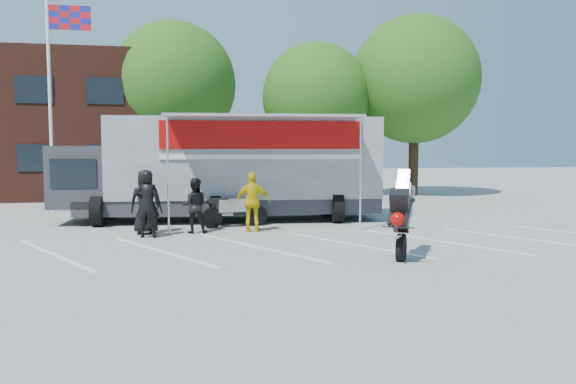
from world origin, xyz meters
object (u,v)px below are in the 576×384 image
object	(u,v)px
parked_motorcycle	(235,227)
spectator_leather_a	(146,202)
tree_right	(415,80)
spectator_leather_b	(147,204)
spectator_hivis	(253,202)
stunt_bike_rider	(405,255)
tree_left	(174,84)
tree_mid	(316,98)
spectator_leather_c	(194,206)
flagpole	(56,78)
transporter_truck	(231,220)

from	to	relation	value
parked_motorcycle	spectator_leather_a	bearing A→B (deg)	95.91
tree_right	spectator_leather_b	distance (m)	17.70
spectator_hivis	parked_motorcycle	bearing A→B (deg)	-59.95
stunt_bike_rider	spectator_leather_a	bearing A→B (deg)	174.47
tree_left	parked_motorcycle	world-z (taller)	tree_left
tree_left	tree_mid	bearing A→B (deg)	-8.13
stunt_bike_rider	spectator_hivis	xyz separation A→B (m)	(-2.99, 4.18, 0.88)
stunt_bike_rider	spectator_leather_c	bearing A→B (deg)	167.62
flagpole	tree_left	distance (m)	7.37
tree_right	spectator_leather_a	world-z (taller)	tree_right
spectator_leather_b	spectator_leather_a	bearing A→B (deg)	-71.84
spectator_hivis	spectator_leather_b	bearing A→B (deg)	18.19
tree_mid	parked_motorcycle	xyz separation A→B (m)	(-5.08, -10.29, -4.94)
tree_mid	spectator_leather_a	world-z (taller)	tree_mid
spectator_leather_c	spectator_hivis	world-z (taller)	spectator_hivis
flagpole	spectator_leather_b	world-z (taller)	flagpole
tree_left	flagpole	bearing A→B (deg)	-125.28
spectator_leather_c	tree_mid	bearing A→B (deg)	-114.87
stunt_bike_rider	transporter_truck	bearing A→B (deg)	146.35
parked_motorcycle	stunt_bike_rider	distance (m)	6.28
transporter_truck	spectator_leather_a	size ratio (longest dim) A/B	5.88
spectator_leather_b	spectator_leather_c	world-z (taller)	spectator_leather_b
tree_left	tree_right	size ratio (longest dim) A/B	0.95
transporter_truck	spectator_hivis	size ratio (longest dim) A/B	6.16
parked_motorcycle	spectator_leather_b	size ratio (longest dim) A/B	1.18
transporter_truck	stunt_bike_rider	size ratio (longest dim) A/B	5.01
spectator_leather_b	spectator_leather_c	bearing A→B (deg)	-143.13
transporter_truck	spectator_leather_b	xyz separation A→B (m)	(-2.55, -3.26, 0.92)
transporter_truck	spectator_leather_c	size ratio (longest dim) A/B	6.84
tree_mid	spectator_leather_b	distance (m)	14.67
spectator_leather_c	spectator_hivis	bearing A→B (deg)	-179.11
tree_mid	tree_left	bearing A→B (deg)	171.87
spectator_leather_b	spectator_leather_c	distance (m)	1.43
flagpole	tree_mid	distance (m)	12.31
flagpole	spectator_leather_b	distance (m)	8.82
parked_motorcycle	spectator_leather_a	size ratio (longest dim) A/B	1.17
flagpole	spectator_leather_b	bearing A→B (deg)	-62.15
parked_motorcycle	tree_mid	bearing A→B (deg)	-39.89
transporter_truck	parked_motorcycle	xyz separation A→B (m)	(-0.02, -1.66, 0.00)
tree_left	spectator_hivis	size ratio (longest dim) A/B	4.91
transporter_truck	spectator_leather_b	bearing A→B (deg)	-123.79
tree_right	spectator_leather_b	size ratio (longest dim) A/B	4.97
parked_motorcycle	spectator_leather_a	distance (m)	2.92
transporter_truck	spectator_leather_a	bearing A→B (deg)	-131.20
flagpole	parked_motorcycle	bearing A→B (deg)	-40.64
flagpole	transporter_truck	size ratio (longest dim) A/B	0.74
transporter_truck	tree_right	bearing A→B (deg)	43.16
tree_mid	spectator_leather_c	xyz separation A→B (m)	(-6.33, -11.26, -4.15)
tree_left	spectator_leather_a	size ratio (longest dim) A/B	4.69
transporter_truck	stunt_bike_rider	distance (m)	7.72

